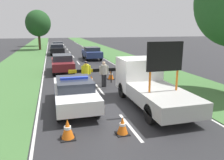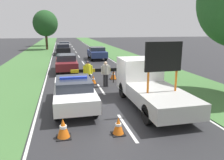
{
  "view_description": "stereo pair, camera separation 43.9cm",
  "coord_description": "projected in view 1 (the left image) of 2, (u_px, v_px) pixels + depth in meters",
  "views": [
    {
      "loc": [
        -2.75,
        -9.61,
        3.73
      ],
      "look_at": [
        0.19,
        1.06,
        1.1
      ],
      "focal_mm": 35.0,
      "sensor_mm": 36.0,
      "label": 1
    },
    {
      "loc": [
        -2.32,
        -9.71,
        3.73
      ],
      "look_at": [
        0.19,
        1.06,
        1.1
      ],
      "focal_mm": 35.0,
      "sensor_mm": 36.0,
      "label": 2
    }
  ],
  "objects": [
    {
      "name": "ground_plane",
      "position": [
        114.0,
        107.0,
        10.58
      ],
      "size": [
        160.0,
        160.0,
        0.0
      ],
      "primitive_type": "plane",
      "color": "#28282B"
    },
    {
      "name": "traffic_cone_near_truck",
      "position": [
        123.0,
        126.0,
        7.83
      ],
      "size": [
        0.47,
        0.47,
        0.65
      ],
      "color": "black",
      "rests_on": "ground"
    },
    {
      "name": "queued_car_sedan_silver",
      "position": [
        58.0,
        46.0,
        37.92
      ],
      "size": [
        1.88,
        4.03,
        1.43
      ],
      "rotation": [
        0.0,
        0.0,
        3.14
      ],
      "color": "#B2B2B7",
      "rests_on": "ground"
    },
    {
      "name": "traffic_cone_behind_barrier",
      "position": [
        91.0,
        80.0,
        14.89
      ],
      "size": [
        0.43,
        0.43,
        0.6
      ],
      "color": "black",
      "rests_on": "ground"
    },
    {
      "name": "road_barrier",
      "position": [
        93.0,
        71.0,
        14.83
      ],
      "size": [
        3.26,
        0.08,
        1.04
      ],
      "rotation": [
        0.0,
        0.0,
        -0.04
      ],
      "color": "black",
      "rests_on": "ground"
    },
    {
      "name": "queued_car_hatch_blue",
      "position": [
        92.0,
        53.0,
        26.57
      ],
      "size": [
        1.91,
        4.23,
        1.51
      ],
      "rotation": [
        0.0,
        0.0,
        3.14
      ],
      "color": "navy",
      "rests_on": "ground"
    },
    {
      "name": "work_truck",
      "position": [
        148.0,
        83.0,
        10.96
      ],
      "size": [
        2.09,
        5.65,
        3.2
      ],
      "rotation": [
        0.0,
        0.0,
        3.1
      ],
      "color": "white",
      "rests_on": "ground"
    },
    {
      "name": "pedestrian_civilian",
      "position": [
        104.0,
        72.0,
        14.05
      ],
      "size": [
        0.6,
        0.38,
        1.66
      ],
      "rotation": [
        0.0,
        0.0,
        0.21
      ],
      "color": "#232326",
      "rests_on": "ground"
    },
    {
      "name": "queued_car_sedan_black",
      "position": [
        57.0,
        49.0,
        31.66
      ],
      "size": [
        1.92,
        4.65,
        1.51
      ],
      "rotation": [
        0.0,
        0.0,
        3.14
      ],
      "color": "black",
      "rests_on": "ground"
    },
    {
      "name": "lane_markings",
      "position": [
        74.0,
        57.0,
        29.02
      ],
      "size": [
        7.17,
        69.42,
        0.01
      ],
      "color": "silver",
      "rests_on": "ground"
    },
    {
      "name": "police_officer",
      "position": [
        86.0,
        72.0,
        13.97
      ],
      "size": [
        0.61,
        0.39,
        1.69
      ],
      "rotation": [
        0.0,
        0.0,
        3.33
      ],
      "color": "#191E38",
      "rests_on": "ground"
    },
    {
      "name": "grass_verge_right",
      "position": [
        116.0,
        55.0,
        30.88
      ],
      "size": [
        4.69,
        120.0,
        0.03
      ],
      "color": "#427038",
      "rests_on": "ground"
    },
    {
      "name": "roadside_tree_mid_left",
      "position": [
        38.0,
        23.0,
        37.28
      ],
      "size": [
        4.22,
        4.22,
        6.77
      ],
      "color": "#42301E",
      "rests_on": "ground"
    },
    {
      "name": "police_car",
      "position": [
        74.0,
        92.0,
        10.46
      ],
      "size": [
        1.83,
        4.81,
        1.51
      ],
      "rotation": [
        0.0,
        0.0,
        -0.05
      ],
      "color": "white",
      "rests_on": "ground"
    },
    {
      "name": "traffic_cone_lane_edge",
      "position": [
        68.0,
        129.0,
        7.5
      ],
      "size": [
        0.52,
        0.52,
        0.71
      ],
      "color": "black",
      "rests_on": "ground"
    },
    {
      "name": "traffic_cone_centre_front",
      "position": [
        111.0,
        75.0,
        16.27
      ],
      "size": [
        0.52,
        0.52,
        0.71
      ],
      "color": "black",
      "rests_on": "ground"
    },
    {
      "name": "roadside_tree_near_right",
      "position": [
        38.0,
        26.0,
        45.28
      ],
      "size": [
        3.8,
        3.8,
        6.26
      ],
      "color": "#42301E",
      "rests_on": "ground"
    },
    {
      "name": "traffic_cone_near_police",
      "position": [
        70.0,
        85.0,
        13.39
      ],
      "size": [
        0.48,
        0.48,
        0.66
      ],
      "color": "black",
      "rests_on": "ground"
    },
    {
      "name": "grass_verge_left",
      "position": [
        26.0,
        58.0,
        27.79
      ],
      "size": [
        4.69,
        120.0,
        0.03
      ],
      "color": "#427038",
      "rests_on": "ground"
    },
    {
      "name": "queued_car_wagon_maroon",
      "position": [
        62.0,
        63.0,
        18.9
      ],
      "size": [
        1.77,
        4.52,
        1.53
      ],
      "rotation": [
        0.0,
        0.0,
        3.14
      ],
      "color": "maroon",
      "rests_on": "ground"
    }
  ]
}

